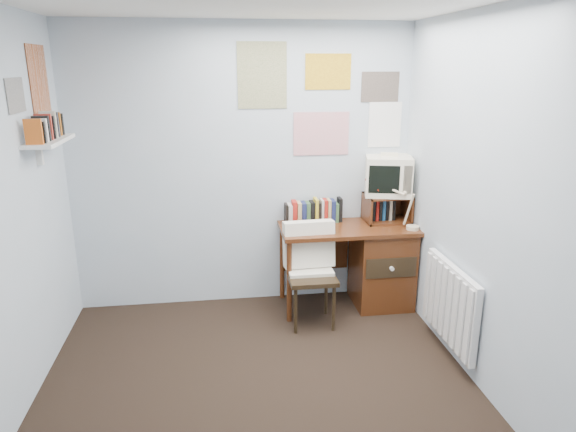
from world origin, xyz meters
name	(u,v)px	position (x,y,z in m)	size (l,w,h in m)	color
ground	(264,417)	(0.00, 0.00, 0.00)	(3.50, 3.50, 0.00)	black
back_wall	(243,169)	(0.00, 1.75, 1.25)	(3.00, 0.02, 2.50)	silver
right_wall	(509,219)	(1.50, 0.00, 1.25)	(0.02, 3.50, 2.50)	silver
desk	(375,262)	(1.17, 1.48, 0.41)	(1.20, 0.55, 0.76)	#4E2612
desk_chair	(312,278)	(0.52, 1.18, 0.42)	(0.43, 0.41, 0.84)	black
desk_lamp	(414,206)	(1.44, 1.32, 0.97)	(0.29, 0.25, 0.41)	red
tv_riser	(387,208)	(1.29, 1.59, 0.89)	(0.40, 0.30, 0.25)	#4E2612
crt_tv	(388,174)	(1.29, 1.61, 1.20)	(0.40, 0.37, 0.38)	beige
book_row	(318,210)	(0.66, 1.66, 0.87)	(0.60, 0.14, 0.22)	#4E2612
radiator	(450,304)	(1.46, 0.55, 0.42)	(0.09, 0.80, 0.60)	white
wall_shelf	(49,141)	(-1.40, 1.10, 1.62)	(0.20, 0.62, 0.24)	white
posters_back	(322,99)	(0.70, 1.74, 1.85)	(1.20, 0.01, 0.90)	white
posters_left	(28,86)	(-1.49, 1.10, 2.00)	(0.01, 0.70, 0.60)	white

